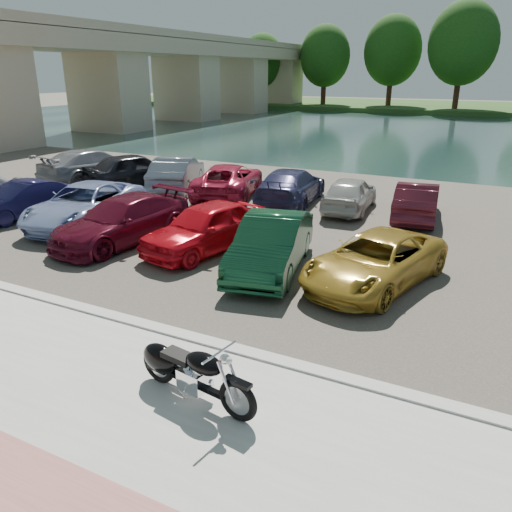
{
  "coord_description": "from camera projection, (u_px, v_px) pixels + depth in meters",
  "views": [
    {
      "loc": [
        4.18,
        -5.06,
        4.96
      ],
      "look_at": [
        -0.52,
        4.24,
        1.1
      ],
      "focal_mm": 35.0,
      "sensor_mm": 36.0,
      "label": 1
    }
  ],
  "objects": [
    {
      "name": "far_bank",
      "position": [
        484.0,
        108.0,
        67.87
      ],
      "size": [
        120.0,
        24.0,
        0.6
      ],
      "primitive_type": "cube",
      "color": "#1F4719",
      "rests_on": "ground"
    },
    {
      "name": "motorcycle",
      "position": [
        186.0,
        369.0,
        7.84
      ],
      "size": [
        2.32,
        0.8,
        1.05
      ],
      "rotation": [
        0.0,
        0.0,
        -0.16
      ],
      "color": "black",
      "rests_on": "promenade"
    },
    {
      "name": "car_6",
      "position": [
        375.0,
        261.0,
        12.09
      ],
      "size": [
        3.13,
        4.83,
        1.24
      ],
      "primitive_type": "imported",
      "rotation": [
        0.0,
        0.0,
        -0.26
      ],
      "color": "#A98527",
      "rests_on": "parking_lot"
    },
    {
      "name": "car_3",
      "position": [
        123.0,
        220.0,
        15.11
      ],
      "size": [
        2.59,
        4.95,
        1.37
      ],
      "primitive_type": "imported",
      "rotation": [
        0.0,
        0.0,
        -0.15
      ],
      "color": "#530B1D",
      "rests_on": "parking_lot"
    },
    {
      "name": "car_8",
      "position": [
        134.0,
        170.0,
        22.5
      ],
      "size": [
        3.31,
        4.85,
        1.53
      ],
      "primitive_type": "imported",
      "rotation": [
        0.0,
        0.0,
        2.77
      ],
      "color": "black",
      "rests_on": "parking_lot"
    },
    {
      "name": "ground",
      "position": [
        163.0,
        412.0,
        7.73
      ],
      "size": [
        200.0,
        200.0,
        0.0
      ],
      "primitive_type": "plane",
      "color": "#595447",
      "rests_on": "ground"
    },
    {
      "name": "river",
      "position": [
        457.0,
        136.0,
        41.2
      ],
      "size": [
        120.0,
        40.0,
        0.0
      ],
      "primitive_type": "cube",
      "color": "#1A3030",
      "rests_on": "ground"
    },
    {
      "name": "car_13",
      "position": [
        417.0,
        201.0,
        17.51
      ],
      "size": [
        1.84,
        4.13,
        1.32
      ],
      "primitive_type": "imported",
      "rotation": [
        0.0,
        0.0,
        3.26
      ],
      "color": "#4A131E",
      "rests_on": "parking_lot"
    },
    {
      "name": "car_1",
      "position": [
        22.0,
        200.0,
        17.72
      ],
      "size": [
        1.63,
        3.93,
        1.26
      ],
      "primitive_type": "imported",
      "rotation": [
        0.0,
        0.0,
        -0.08
      ],
      "color": "#131136",
      "rests_on": "parking_lot"
    },
    {
      "name": "promenade",
      "position": [
        119.0,
        451.0,
        6.87
      ],
      "size": [
        60.0,
        6.0,
        0.1
      ],
      "primitive_type": "cube",
      "color": "#ACAAA2",
      "rests_on": "ground"
    },
    {
      "name": "car_2",
      "position": [
        85.0,
        205.0,
        16.87
      ],
      "size": [
        3.09,
        5.27,
        1.37
      ],
      "primitive_type": "imported",
      "rotation": [
        0.0,
        0.0,
        0.17
      ],
      "color": "#899BC8",
      "rests_on": "parking_lot"
    },
    {
      "name": "kerb",
      "position": [
        227.0,
        348.0,
        9.38
      ],
      "size": [
        60.0,
        0.3,
        0.14
      ],
      "primitive_type": "cube",
      "color": "#ACAAA2",
      "rests_on": "ground"
    },
    {
      "name": "car_10",
      "position": [
        229.0,
        180.0,
        20.84
      ],
      "size": [
        3.46,
        5.26,
        1.34
      ],
      "primitive_type": "imported",
      "rotation": [
        0.0,
        0.0,
        3.42
      ],
      "color": "#AE1D3B",
      "rests_on": "parking_lot"
    },
    {
      "name": "parking_lot",
      "position": [
        360.0,
        227.0,
        16.93
      ],
      "size": [
        60.0,
        18.0,
        0.04
      ],
      "primitive_type": "cube",
      "color": "#413D34",
      "rests_on": "ground"
    },
    {
      "name": "car_7",
      "position": [
        92.0,
        165.0,
        23.62
      ],
      "size": [
        2.92,
        5.51,
        1.52
      ],
      "primitive_type": "imported",
      "rotation": [
        0.0,
        0.0,
        2.99
      ],
      "color": "gray",
      "rests_on": "parking_lot"
    },
    {
      "name": "car_4",
      "position": [
        206.0,
        227.0,
        14.39
      ],
      "size": [
        2.58,
        4.44,
        1.42
      ],
      "primitive_type": "imported",
      "rotation": [
        0.0,
        0.0,
        -0.23
      ],
      "color": "red",
      "rests_on": "parking_lot"
    },
    {
      "name": "car_5",
      "position": [
        271.0,
        244.0,
        12.94
      ],
      "size": [
        2.4,
        4.58,
        1.44
      ],
      "primitive_type": "imported",
      "rotation": [
        0.0,
        0.0,
        0.21
      ],
      "color": "#113F24",
      "rests_on": "parking_lot"
    },
    {
      "name": "car_11",
      "position": [
        291.0,
        186.0,
        19.6
      ],
      "size": [
        2.51,
        4.98,
        1.39
      ],
      "primitive_type": "imported",
      "rotation": [
        0.0,
        0.0,
        3.26
      ],
      "color": "#292B51",
      "rests_on": "parking_lot"
    },
    {
      "name": "car_12",
      "position": [
        350.0,
        194.0,
        18.6
      ],
      "size": [
        1.82,
        3.91,
        1.3
      ],
      "primitive_type": "imported",
      "rotation": [
        0.0,
        0.0,
        3.22
      ],
      "color": "#B0B1AC",
      "rests_on": "parking_lot"
    },
    {
      "name": "bridge",
      "position": [
        180.0,
        66.0,
        52.0
      ],
      "size": [
        7.0,
        56.0,
        8.55
      ],
      "color": "tan",
      "rests_on": "ground"
    },
    {
      "name": "car_9",
      "position": [
        177.0,
        174.0,
        21.73
      ],
      "size": [
        3.15,
        4.8,
        1.5
      ],
      "primitive_type": "imported",
      "rotation": [
        0.0,
        0.0,
        3.52
      ],
      "color": "slate",
      "rests_on": "parking_lot"
    }
  ]
}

